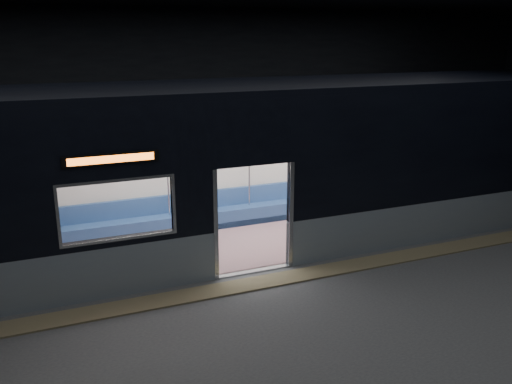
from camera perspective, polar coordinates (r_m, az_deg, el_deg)
station_floor at (r=9.38m, az=2.25°, el=-10.87°), size 24.00×14.00×0.01m
station_envelope at (r=8.38m, az=2.53°, el=12.10°), size 24.00×14.00×5.00m
tactile_strip at (r=9.82m, az=0.89°, el=-9.43°), size 22.80×0.50×0.03m
metro_car at (r=10.98m, az=-3.23°, el=3.45°), size 18.00×3.04×3.35m
passenger at (r=13.40m, az=7.86°, el=0.86°), size 0.36×0.61×1.27m
handbag at (r=13.28m, az=8.39°, el=0.24°), size 0.29×0.26×0.13m
transit_map at (r=14.02m, az=10.94°, el=4.46°), size 1.04×0.03×0.68m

